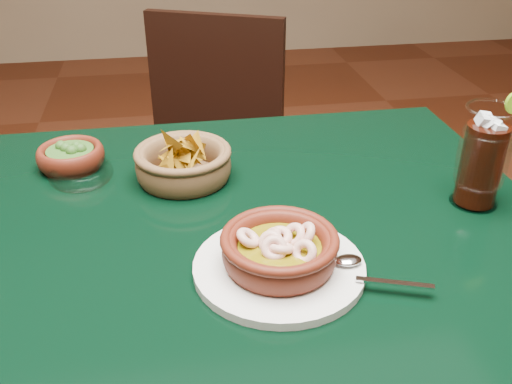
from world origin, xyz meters
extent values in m
cube|color=black|center=(0.00, 0.00, 0.73)|extent=(1.20, 0.80, 0.04)
cylinder|color=black|center=(0.54, 0.34, 0.35)|extent=(0.06, 0.06, 0.71)
cube|color=black|center=(0.09, 0.64, 0.44)|extent=(0.54, 0.54, 0.04)
cylinder|color=black|center=(-0.14, 0.55, 0.22)|extent=(0.03, 0.03, 0.44)
cylinder|color=black|center=(0.18, 0.41, 0.22)|extent=(0.03, 0.03, 0.44)
cylinder|color=black|center=(0.00, 0.87, 0.22)|extent=(0.03, 0.03, 0.44)
cylinder|color=black|center=(0.32, 0.73, 0.22)|extent=(0.03, 0.03, 0.44)
cube|color=black|center=(0.17, 0.81, 0.67)|extent=(0.37, 0.19, 0.43)
cylinder|color=silver|center=(0.15, -0.13, 0.76)|extent=(0.23, 0.23, 0.01)
cylinder|color=#4B170C|center=(0.15, -0.13, 0.77)|extent=(0.14, 0.14, 0.01)
torus|color=#4B170C|center=(0.15, -0.13, 0.78)|extent=(0.17, 0.17, 0.04)
torus|color=#4B170C|center=(0.15, -0.13, 0.80)|extent=(0.16, 0.16, 0.01)
cylinder|color=#635707|center=(0.15, -0.13, 0.79)|extent=(0.12, 0.12, 0.01)
torus|color=beige|center=(0.19, -0.13, 0.80)|extent=(0.03, 0.04, 0.04)
torus|color=beige|center=(0.17, -0.12, 0.80)|extent=(0.04, 0.04, 0.04)
torus|color=beige|center=(0.15, -0.12, 0.80)|extent=(0.05, 0.05, 0.03)
torus|color=beige|center=(0.14, -0.12, 0.80)|extent=(0.04, 0.04, 0.03)
torus|color=beige|center=(0.11, -0.12, 0.80)|extent=(0.05, 0.05, 0.04)
torus|color=beige|center=(0.14, -0.13, 0.80)|extent=(0.04, 0.04, 0.04)
torus|color=beige|center=(0.14, -0.15, 0.80)|extent=(0.05, 0.04, 0.04)
torus|color=beige|center=(0.15, -0.14, 0.80)|extent=(0.05, 0.05, 0.03)
torus|color=beige|center=(0.18, -0.16, 0.80)|extent=(0.04, 0.04, 0.04)
cube|color=silver|center=(0.29, -0.20, 0.77)|extent=(0.09, 0.04, 0.00)
ellipsoid|color=silver|center=(0.24, -0.15, 0.77)|extent=(0.04, 0.03, 0.01)
cylinder|color=brown|center=(0.04, 0.15, 0.75)|extent=(0.14, 0.14, 0.01)
torus|color=brown|center=(0.04, 0.15, 0.78)|extent=(0.20, 0.20, 0.06)
torus|color=brown|center=(0.04, 0.15, 0.80)|extent=(0.17, 0.17, 0.01)
cone|color=#A17112|center=(0.04, 0.15, 0.80)|extent=(0.08, 0.08, 0.04)
cone|color=#A17112|center=(0.03, 0.14, 0.82)|extent=(0.06, 0.07, 0.08)
cone|color=#A17112|center=(0.03, 0.16, 0.79)|extent=(0.07, 0.03, 0.08)
cone|color=#A17112|center=(0.04, 0.14, 0.79)|extent=(0.07, 0.06, 0.07)
cone|color=#A17112|center=(0.04, 0.17, 0.78)|extent=(0.03, 0.08, 0.08)
cone|color=#A17112|center=(0.05, 0.15, 0.80)|extent=(0.06, 0.06, 0.06)
cone|color=#A17112|center=(0.05, 0.15, 0.81)|extent=(0.07, 0.08, 0.05)
cone|color=#A17112|center=(0.05, 0.15, 0.79)|extent=(0.08, 0.08, 0.04)
cone|color=#A17112|center=(0.06, 0.18, 0.79)|extent=(0.08, 0.04, 0.08)
cone|color=#A17112|center=(0.02, 0.13, 0.79)|extent=(0.05, 0.06, 0.06)
cone|color=#A17112|center=(0.03, 0.15, 0.80)|extent=(0.03, 0.07, 0.06)
cone|color=#A17112|center=(0.03, 0.15, 0.82)|extent=(0.08, 0.08, 0.03)
cone|color=#A17112|center=(0.06, 0.14, 0.82)|extent=(0.05, 0.08, 0.07)
cone|color=#A17112|center=(0.03, 0.15, 0.80)|extent=(0.05, 0.08, 0.07)
cone|color=#A17112|center=(0.04, 0.17, 0.80)|extent=(0.07, 0.06, 0.04)
cone|color=#A17112|center=(0.02, 0.15, 0.78)|extent=(0.07, 0.08, 0.05)
cone|color=#A17112|center=(0.06, 0.11, 0.80)|extent=(0.04, 0.08, 0.07)
cone|color=#A17112|center=(0.06, 0.14, 0.81)|extent=(0.08, 0.04, 0.07)
cylinder|color=#4B170C|center=(-0.15, 0.23, 0.75)|extent=(0.10, 0.10, 0.01)
torus|color=#4B170C|center=(-0.15, 0.23, 0.77)|extent=(0.14, 0.14, 0.04)
cylinder|color=#204715|center=(-0.15, 0.23, 0.78)|extent=(0.08, 0.08, 0.01)
sphere|color=#204715|center=(-0.16, 0.23, 0.79)|extent=(0.02, 0.02, 0.02)
sphere|color=#204715|center=(-0.13, 0.22, 0.79)|extent=(0.02, 0.02, 0.02)
sphere|color=#204715|center=(-0.14, 0.23, 0.79)|extent=(0.02, 0.02, 0.02)
sphere|color=#204715|center=(-0.15, 0.22, 0.79)|extent=(0.02, 0.02, 0.02)
sphere|color=#204715|center=(-0.17, 0.24, 0.79)|extent=(0.02, 0.02, 0.02)
cylinder|color=white|center=(0.50, -0.01, 0.75)|extent=(0.07, 0.07, 0.01)
torus|color=white|center=(0.50, -0.01, 0.83)|extent=(0.16, 0.16, 0.09)
cylinder|color=black|center=(0.50, -0.01, 0.82)|extent=(0.06, 0.06, 0.13)
cube|color=silver|center=(0.49, 0.00, 0.89)|extent=(0.02, 0.02, 0.03)
cube|color=silver|center=(0.50, -0.01, 0.89)|extent=(0.03, 0.03, 0.03)
cube|color=silver|center=(0.50, -0.02, 0.88)|extent=(0.02, 0.02, 0.02)
cube|color=silver|center=(0.50, -0.01, 0.88)|extent=(0.03, 0.03, 0.03)
cube|color=silver|center=(0.51, -0.02, 0.86)|extent=(0.03, 0.03, 0.03)
cube|color=silver|center=(0.50, 0.00, 0.87)|extent=(0.03, 0.03, 0.03)
torus|color=white|center=(0.50, -0.01, 0.91)|extent=(0.08, 0.08, 0.00)
cylinder|color=white|center=(-0.13, 0.17, 0.75)|extent=(0.09, 0.09, 0.01)
torus|color=white|center=(-0.13, 0.17, 0.76)|extent=(0.12, 0.12, 0.03)
camera|label=1|loc=(0.02, -0.73, 1.22)|focal=40.00mm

